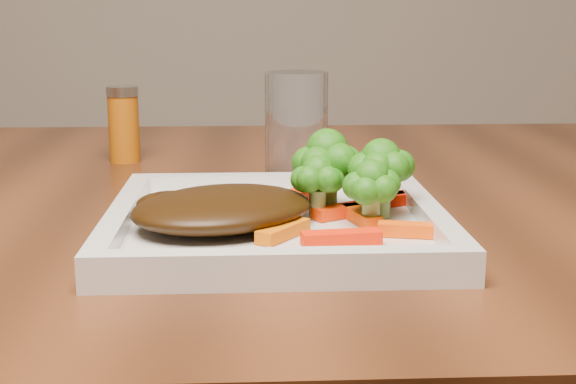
{
  "coord_description": "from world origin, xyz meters",
  "views": [
    {
      "loc": [
        0.13,
        -0.64,
        0.93
      ],
      "look_at": [
        0.16,
        -0.01,
        0.79
      ],
      "focal_mm": 50.0,
      "sensor_mm": 36.0,
      "label": 1
    }
  ],
  "objects_px": {
    "drinking_glass": "(296,131)",
    "spice_shaker": "(124,124)",
    "plate": "(276,229)",
    "steak": "(223,208)"
  },
  "relations": [
    {
      "from": "steak",
      "to": "spice_shaker",
      "type": "bearing_deg",
      "value": 110.4
    },
    {
      "from": "plate",
      "to": "steak",
      "type": "bearing_deg",
      "value": -164.36
    },
    {
      "from": "steak",
      "to": "drinking_glass",
      "type": "xyz_separation_m",
      "value": [
        0.07,
        0.19,
        0.03
      ]
    },
    {
      "from": "plate",
      "to": "spice_shaker",
      "type": "bearing_deg",
      "value": 117.16
    },
    {
      "from": "drinking_glass",
      "to": "steak",
      "type": "bearing_deg",
      "value": -109.98
    },
    {
      "from": "steak",
      "to": "spice_shaker",
      "type": "height_order",
      "value": "spice_shaker"
    },
    {
      "from": "drinking_glass",
      "to": "spice_shaker",
      "type": "bearing_deg",
      "value": 142.39
    },
    {
      "from": "plate",
      "to": "steak",
      "type": "xyz_separation_m",
      "value": [
        -0.04,
        -0.01,
        0.02
      ]
    },
    {
      "from": "plate",
      "to": "drinking_glass",
      "type": "relative_size",
      "value": 2.25
    },
    {
      "from": "spice_shaker",
      "to": "drinking_glass",
      "type": "relative_size",
      "value": 0.77
    }
  ]
}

